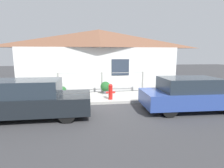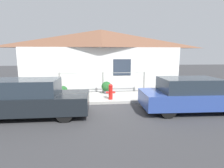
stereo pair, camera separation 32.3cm
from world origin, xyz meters
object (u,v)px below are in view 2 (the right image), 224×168
object	(u,v)px
potted_plant_near_hydrant	(106,87)
potted_plant_corner	(169,86)
car_right	(191,95)
fire_hydrant	(111,91)
car_left	(30,98)
potted_plant_by_fence	(63,91)

from	to	relation	value
potted_plant_near_hydrant	potted_plant_corner	bearing A→B (deg)	1.91
car_right	fire_hydrant	distance (m)	3.53
car_left	fire_hydrant	xyz separation A→B (m)	(3.13, 1.69, -0.16)
car_right	potted_plant_corner	size ratio (longest dim) A/B	6.41
car_left	potted_plant_by_fence	distance (m)	2.66
car_left	potted_plant_by_fence	bearing A→B (deg)	74.14
car_left	car_right	xyz separation A→B (m)	(6.23, 0.00, -0.01)
fire_hydrant	potted_plant_by_fence	xyz separation A→B (m)	(-2.38, 0.85, -0.10)
car_right	potted_plant_corner	xyz separation A→B (m)	(0.43, 3.10, -0.18)
car_right	potted_plant_by_fence	size ratio (longest dim) A/B	7.42
car_left	potted_plant_by_fence	xyz separation A→B (m)	(0.74, 2.54, -0.26)
fire_hydrant	potted_plant_corner	bearing A→B (deg)	21.83
car_right	potted_plant_corner	world-z (taller)	car_right
car_right	potted_plant_corner	distance (m)	3.14
car_left	potted_plant_corner	distance (m)	7.34
fire_hydrant	potted_plant_near_hydrant	world-z (taller)	fire_hydrant
potted_plant_by_fence	potted_plant_corner	bearing A→B (deg)	5.41
car_left	fire_hydrant	size ratio (longest dim) A/B	5.48
car_left	fire_hydrant	world-z (taller)	car_left
fire_hydrant	potted_plant_near_hydrant	xyz separation A→B (m)	(-0.11, 1.29, -0.03)
potted_plant_near_hydrant	potted_plant_corner	xyz separation A→B (m)	(3.63, 0.12, -0.00)
car_left	car_right	bearing A→B (deg)	0.46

